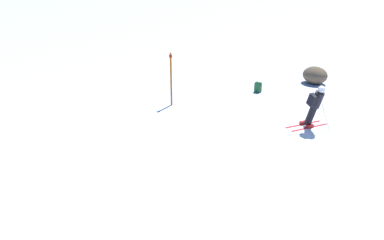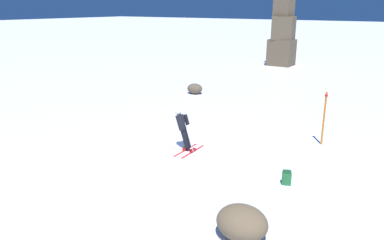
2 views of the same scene
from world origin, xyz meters
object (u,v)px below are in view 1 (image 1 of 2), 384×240
Objects in this scene: spare_backpack at (258,87)px; trail_marker at (171,77)px; skier at (315,105)px; exposed_boulder_1 at (315,75)px.

spare_backpack is 0.21× the size of trail_marker.
trail_marker reaches higher than spare_backpack.
skier is 6.07m from trail_marker.
exposed_boulder_1 is at bearing -88.23° from trail_marker.
spare_backpack is (4.77, -0.68, -0.74)m from skier.
skier is 3.58× the size of spare_backpack.
exposed_boulder_1 is at bearing 68.46° from spare_backpack.
exposed_boulder_1 reaches higher than spare_backpack.
skier is 1.30× the size of exposed_boulder_1.
skier is 0.76× the size of trail_marker.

